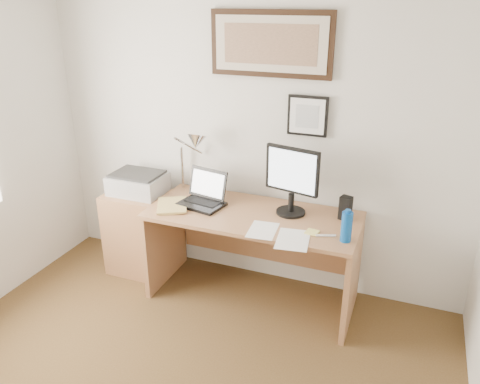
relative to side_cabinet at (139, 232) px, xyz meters
The scene contains 17 objects.
wall_back 1.32m from the side_cabinet, 19.18° to the left, with size 3.50×0.02×2.50m, color silver.
side_cabinet is the anchor object (origin of this frame).
water_bottle 1.87m from the side_cabinet, ahead, with size 0.07×0.07×0.21m, color #0C4A9C.
bottle_cap 1.91m from the side_cabinet, ahead, with size 0.04×0.04×0.02m, color #0C4A9C.
speaker 1.80m from the side_cabinet, ahead, with size 0.08×0.07×0.18m, color black.
paper_sheet_a 1.32m from the side_cabinet, 12.86° to the right, with size 0.19×0.27×0.00m, color white.
paper_sheet_b 1.55m from the side_cabinet, 13.11° to the right, with size 0.21×0.31×0.00m, color white.
sticky_pad 1.62m from the side_cabinet, ahead, with size 0.09×0.09×0.01m, color #F0E372.
marker_pen 1.72m from the side_cabinet, ahead, with size 0.02×0.02×0.14m, color white.
book 0.57m from the side_cabinet, 32.01° to the right, with size 0.22×0.31×0.02m, color tan.
desk 1.08m from the side_cabinet, ahead, with size 1.60×0.70×0.75m.
laptop 0.78m from the side_cabinet, ahead, with size 0.38×0.35×0.26m.
lcd_monitor 1.50m from the side_cabinet, ahead, with size 0.42×0.22×0.52m.
printer 0.45m from the side_cabinet, 68.58° to the left, with size 0.44×0.34×0.18m.
desk_lamp 0.98m from the side_cabinet, 14.38° to the left, with size 0.29×0.27×0.53m.
picture_large 1.93m from the side_cabinet, 15.25° to the left, with size 0.92×0.04×0.47m.
picture_small 1.77m from the side_cabinet, 12.05° to the left, with size 0.30×0.03×0.30m.
Camera 1 is at (1.21, -1.38, 2.27)m, focal length 35.00 mm.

